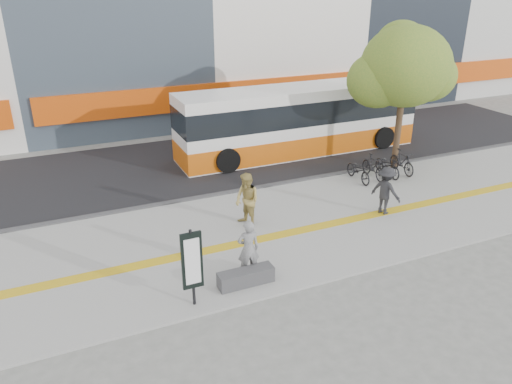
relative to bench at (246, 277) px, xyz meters
name	(u,v)px	position (x,y,z in m)	size (l,w,h in m)	color
ground	(306,248)	(2.60, 1.20, -0.30)	(120.00, 120.00, 0.00)	#62635E
sidewalk	(285,227)	(2.60, 2.70, -0.27)	(40.00, 7.00, 0.08)	gray
tactile_strip	(291,232)	(2.60, 2.20, -0.22)	(40.00, 0.45, 0.01)	#C19416
street	(213,161)	(2.60, 10.20, -0.28)	(40.00, 8.00, 0.06)	black
curb	(246,190)	(2.60, 6.20, -0.23)	(40.00, 0.25, 0.14)	#353537
bench	(246,277)	(0.00, 0.00, 0.00)	(1.60, 0.45, 0.45)	#353537
signboard	(192,262)	(-1.60, -0.31, 1.06)	(0.55, 0.10, 2.20)	black
street_tree	(403,68)	(9.78, 6.02, 4.21)	(4.40, 3.80, 6.31)	#372919
bus	(299,122)	(6.90, 9.70, 1.26)	(12.04, 2.85, 3.20)	silver
bicycle_row	(380,166)	(8.46, 5.20, 0.26)	(2.93, 1.81, 1.03)	black
seated_woman	(248,249)	(0.25, 0.39, 0.65)	(0.64, 0.42, 1.74)	black
pedestrian_tan	(247,200)	(1.43, 3.27, 0.73)	(0.93, 0.73, 1.91)	#9F8B4A
pedestrian_dark	(386,191)	(6.39, 2.18, 0.66)	(1.15, 0.66, 1.78)	black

